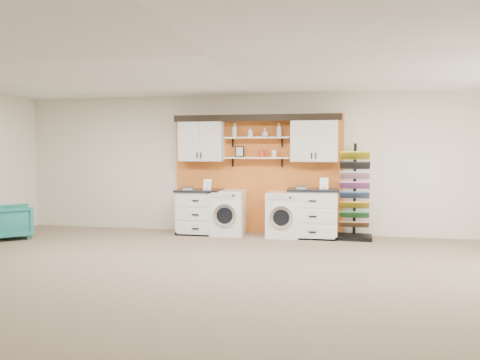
% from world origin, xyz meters
% --- Properties ---
extents(floor, '(10.00, 10.00, 0.00)m').
position_xyz_m(floor, '(0.00, 0.00, 0.00)').
color(floor, '#826D57').
rests_on(floor, ground).
extents(ceiling, '(10.00, 10.00, 0.00)m').
position_xyz_m(ceiling, '(0.00, 0.00, 2.80)').
color(ceiling, white).
rests_on(ceiling, wall_back).
extents(wall_back, '(10.00, 0.00, 10.00)m').
position_xyz_m(wall_back, '(0.00, 4.00, 1.40)').
color(wall_back, beige).
rests_on(wall_back, floor).
extents(accent_panel, '(3.40, 0.07, 2.40)m').
position_xyz_m(accent_panel, '(0.00, 3.96, 1.20)').
color(accent_panel, '#CF6623').
rests_on(accent_panel, wall_back).
extents(upper_cabinet_left, '(0.90, 0.35, 0.84)m').
position_xyz_m(upper_cabinet_left, '(-1.13, 3.79, 1.88)').
color(upper_cabinet_left, silver).
rests_on(upper_cabinet_left, wall_back).
extents(upper_cabinet_right, '(0.90, 0.35, 0.84)m').
position_xyz_m(upper_cabinet_right, '(1.13, 3.79, 1.88)').
color(upper_cabinet_right, silver).
rests_on(upper_cabinet_right, wall_back).
extents(shelf_lower, '(1.32, 0.28, 0.03)m').
position_xyz_m(shelf_lower, '(0.00, 3.80, 1.53)').
color(shelf_lower, silver).
rests_on(shelf_lower, wall_back).
extents(shelf_upper, '(1.32, 0.28, 0.03)m').
position_xyz_m(shelf_upper, '(0.00, 3.80, 1.93)').
color(shelf_upper, silver).
rests_on(shelf_upper, wall_back).
extents(crown_molding, '(3.30, 0.41, 0.13)m').
position_xyz_m(crown_molding, '(0.00, 3.81, 2.33)').
color(crown_molding, black).
rests_on(crown_molding, wall_back).
extents(picture_frame, '(0.18, 0.02, 0.22)m').
position_xyz_m(picture_frame, '(-0.35, 3.85, 1.66)').
color(picture_frame, black).
rests_on(picture_frame, shelf_lower).
extents(canister_red, '(0.11, 0.11, 0.16)m').
position_xyz_m(canister_red, '(0.10, 3.80, 1.62)').
color(canister_red, red).
rests_on(canister_red, shelf_lower).
extents(canister_cream, '(0.10, 0.10, 0.14)m').
position_xyz_m(canister_cream, '(0.35, 3.80, 1.61)').
color(canister_cream, silver).
rests_on(canister_cream, shelf_lower).
extents(base_cabinet_left, '(0.91, 0.66, 0.89)m').
position_xyz_m(base_cabinet_left, '(-1.13, 3.64, 0.45)').
color(base_cabinet_left, silver).
rests_on(base_cabinet_left, floor).
extents(base_cabinet_right, '(0.97, 0.66, 0.95)m').
position_xyz_m(base_cabinet_right, '(1.13, 3.64, 0.47)').
color(base_cabinet_right, silver).
rests_on(base_cabinet_right, floor).
extents(washer, '(0.64, 0.71, 0.89)m').
position_xyz_m(washer, '(-0.54, 3.64, 0.44)').
color(washer, white).
rests_on(washer, floor).
extents(dryer, '(0.62, 0.71, 0.87)m').
position_xyz_m(dryer, '(0.55, 3.64, 0.43)').
color(dryer, white).
rests_on(dryer, floor).
extents(sample_rack, '(0.69, 0.59, 1.82)m').
position_xyz_m(sample_rack, '(1.90, 3.68, 0.56)').
color(sample_rack, black).
rests_on(sample_rack, floor).
extents(armchair, '(0.98, 0.98, 0.64)m').
position_xyz_m(armchair, '(-4.50, 2.47, 0.32)').
color(armchair, '#1E7B70').
rests_on(armchair, floor).
extents(soap_bottle_a, '(0.15, 0.15, 0.28)m').
position_xyz_m(soap_bottle_a, '(-0.44, 3.80, 2.08)').
color(soap_bottle_a, silver).
rests_on(soap_bottle_a, shelf_upper).
extents(soap_bottle_b, '(0.11, 0.11, 0.19)m').
position_xyz_m(soap_bottle_b, '(-0.13, 3.80, 2.04)').
color(soap_bottle_b, silver).
rests_on(soap_bottle_b, shelf_upper).
extents(soap_bottle_c, '(0.14, 0.14, 0.17)m').
position_xyz_m(soap_bottle_c, '(0.17, 3.80, 2.03)').
color(soap_bottle_c, silver).
rests_on(soap_bottle_c, shelf_upper).
extents(soap_bottle_d, '(0.13, 0.12, 0.27)m').
position_xyz_m(soap_bottle_d, '(0.45, 3.80, 2.08)').
color(soap_bottle_d, silver).
rests_on(soap_bottle_d, shelf_upper).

